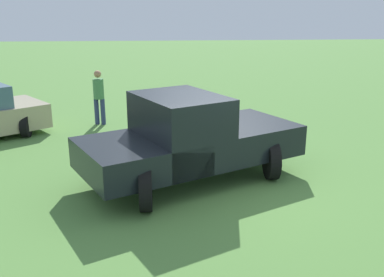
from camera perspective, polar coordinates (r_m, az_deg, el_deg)
The scene contains 4 objects.
ground_plane at distance 9.00m, azimuth 2.79°, elevation -6.03°, with size 80.00×80.00×0.00m, color #54843D.
pickup_truck at distance 8.89m, azimuth -0.64°, elevation 0.21°, with size 3.77×4.93×1.83m.
person_visitor at distance 13.65m, azimuth -12.07°, elevation 5.65°, with size 0.39×0.39×1.67m.
traffic_cone at distance 13.47m, azimuth -2.24°, elevation 2.98°, with size 0.32×0.32×0.55m, color orange.
Camera 1 is at (8.22, -1.12, 3.49)m, focal length 40.88 mm.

